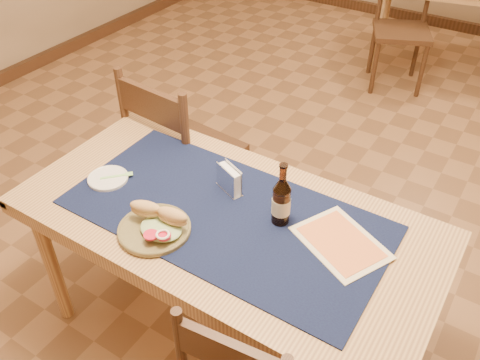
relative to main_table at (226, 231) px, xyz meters
The scene contains 11 objects.
main_table is the anchor object (origin of this frame).
placemat 0.09m from the main_table, ahead, with size 1.20×0.60×0.01m, color #0F1A39.
baseboard 1.01m from the main_table, 90.00° to the left, with size 6.00×7.00×0.10m.
chair_main_far 0.78m from the main_table, 141.40° to the left, with size 0.50×0.50×1.00m.
chair_back_near 2.84m from the main_table, 94.37° to the left, with size 0.56×0.56×0.92m.
sandwich_plate 0.28m from the main_table, 127.09° to the right, with size 0.26×0.26×0.10m.
side_plate 0.53m from the main_table, behind, with size 0.16×0.16×0.01m.
fork 0.50m from the main_table, behind, with size 0.10×0.11×0.00m.
beer_bottle 0.27m from the main_table, 21.92° to the left, with size 0.07×0.07×0.26m.
napkin_holder 0.20m from the main_table, 117.53° to the left, with size 0.13×0.09×0.11m.
menu_card 0.44m from the main_table, 11.98° to the left, with size 0.38×0.34×0.01m.
Camera 1 is at (0.80, -1.95, 2.03)m, focal length 38.00 mm.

